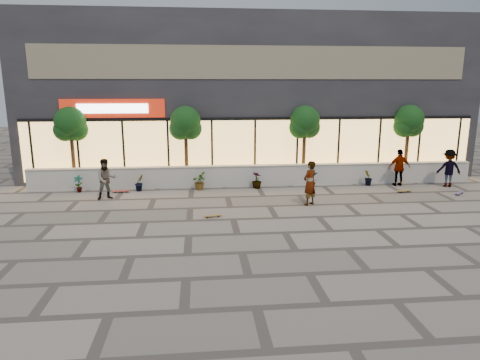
{
  "coord_description": "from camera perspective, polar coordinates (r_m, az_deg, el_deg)",
  "views": [
    {
      "loc": [
        -2.86,
        -13.61,
        4.93
      ],
      "look_at": [
        -1.29,
        2.56,
        1.3
      ],
      "focal_mm": 32.0,
      "sensor_mm": 36.0,
      "label": 1
    }
  ],
  "objects": [
    {
      "name": "planter_wall",
      "position": [
        21.27,
        2.32,
        0.63
      ],
      "size": [
        22.0,
        0.42,
        1.04
      ],
      "color": "silver",
      "rests_on": "ground"
    },
    {
      "name": "tree_midwest",
      "position": [
        21.41,
        -7.28,
        7.29
      ],
      "size": [
        1.6,
        1.5,
        3.92
      ],
      "color": "#4C2C1B",
      "rests_on": "ground"
    },
    {
      "name": "tree_west",
      "position": [
        22.26,
        -21.67,
        6.71
      ],
      "size": [
        1.6,
        1.5,
        3.92
      ],
      "color": "#4C2C1B",
      "rests_on": "ground"
    },
    {
      "name": "shrub_d",
      "position": [
        20.75,
        2.25,
        -0.01
      ],
      "size": [
        0.64,
        0.64,
        0.81
      ],
      "primitive_type": "imported",
      "rotation": [
        0.0,
        0.0,
        2.46
      ],
      "color": "#133D14",
      "rests_on": "ground"
    },
    {
      "name": "shrub_f",
      "position": [
        22.19,
        16.73,
        0.3
      ],
      "size": [
        0.55,
        0.57,
        0.81
      ],
      "primitive_type": "imported",
      "rotation": [
        0.0,
        0.0,
        4.1
      ],
      "color": "#133D14",
      "rests_on": "ground"
    },
    {
      "name": "shrub_b",
      "position": [
        20.76,
        -13.26,
        -0.33
      ],
      "size": [
        0.57,
        0.57,
        0.81
      ],
      "primitive_type": "imported",
      "rotation": [
        0.0,
        0.0,
        0.82
      ],
      "color": "#133D14",
      "rests_on": "ground"
    },
    {
      "name": "skater_right_far",
      "position": [
        23.33,
        26.07,
        1.42
      ],
      "size": [
        1.27,
        0.83,
        1.85
      ],
      "primitive_type": "imported",
      "rotation": [
        0.0,
        0.0,
        3.02
      ],
      "color": "maroon",
      "rests_on": "ground"
    },
    {
      "name": "skateboard_right_near",
      "position": [
        21.43,
        21.06,
        -1.35
      ],
      "size": [
        0.79,
        0.33,
        0.09
      ],
      "rotation": [
        0.0,
        0.0,
        0.18
      ],
      "color": "brown",
      "rests_on": "ground"
    },
    {
      "name": "retail_building",
      "position": [
        26.26,
        0.74,
        11.11
      ],
      "size": [
        24.0,
        9.17,
        8.5
      ],
      "color": "#27262B",
      "rests_on": "ground"
    },
    {
      "name": "shrub_c",
      "position": [
        20.56,
        -5.51,
        -0.17
      ],
      "size": [
        0.68,
        0.77,
        0.81
      ],
      "primitive_type": "imported",
      "rotation": [
        0.0,
        0.0,
        1.64
      ],
      "color": "#133D14",
      "rests_on": "ground"
    },
    {
      "name": "skateboard_center",
      "position": [
        16.32,
        -3.64,
        -4.75
      ],
      "size": [
        0.72,
        0.3,
        0.08
      ],
      "rotation": [
        0.0,
        0.0,
        0.18
      ],
      "color": "brown",
      "rests_on": "ground"
    },
    {
      "name": "tree_mideast",
      "position": [
        22.06,
        8.63,
        7.4
      ],
      "size": [
        1.6,
        1.5,
        3.92
      ],
      "color": "#4C2C1B",
      "rests_on": "ground"
    },
    {
      "name": "tree_east",
      "position": [
        23.99,
        21.58,
        7.08
      ],
      "size": [
        1.6,
        1.5,
        3.92
      ],
      "color": "#4C2C1B",
      "rests_on": "ground"
    },
    {
      "name": "skateboard_right_far",
      "position": [
        22.09,
        27.21,
        -1.52
      ],
      "size": [
        0.69,
        0.61,
        0.09
      ],
      "rotation": [
        0.0,
        0.0,
        0.68
      ],
      "color": "#504682",
      "rests_on": "ground"
    },
    {
      "name": "skater_left",
      "position": [
        19.54,
        -17.4,
        0.11
      ],
      "size": [
        1.06,
        0.95,
        1.8
      ],
      "primitive_type": "imported",
      "rotation": [
        0.0,
        0.0,
        0.36
      ],
      "color": "tan",
      "rests_on": "ground"
    },
    {
      "name": "skateboard_left",
      "position": [
        20.72,
        -15.59,
        -1.41
      ],
      "size": [
        0.8,
        0.21,
        0.1
      ],
      "rotation": [
        0.0,
        0.0,
        -0.0
      ],
      "color": "red",
      "rests_on": "ground"
    },
    {
      "name": "skater_right_near",
      "position": [
        22.57,
        20.48,
        1.56
      ],
      "size": [
        1.09,
        0.48,
        1.84
      ],
      "primitive_type": "imported",
      "rotation": [
        0.0,
        0.0,
        3.11
      ],
      "color": "white",
      "rests_on": "ground"
    },
    {
      "name": "skater_center",
      "position": [
        17.97,
        9.28,
        -0.42
      ],
      "size": [
        0.81,
        0.77,
        1.87
      ],
      "primitive_type": "imported",
      "rotation": [
        0.0,
        0.0,
        3.79
      ],
      "color": "silver",
      "rests_on": "ground"
    },
    {
      "name": "shrub_a",
      "position": [
        21.32,
        -20.73,
        -0.48
      ],
      "size": [
        0.43,
        0.29,
        0.81
      ],
      "primitive_type": "imported",
      "color": "#133D14",
      "rests_on": "ground"
    },
    {
      "name": "ground",
      "position": [
        14.75,
        6.01,
        -7.0
      ],
      "size": [
        80.0,
        80.0,
        0.0
      ],
      "primitive_type": "plane",
      "color": "gray",
      "rests_on": "ground"
    },
    {
      "name": "shrub_e",
      "position": [
        21.3,
        9.73,
        0.15
      ],
      "size": [
        0.46,
        0.35,
        0.81
      ],
      "primitive_type": "imported",
      "rotation": [
        0.0,
        0.0,
        3.28
      ],
      "color": "#133D14",
      "rests_on": "ground"
    }
  ]
}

